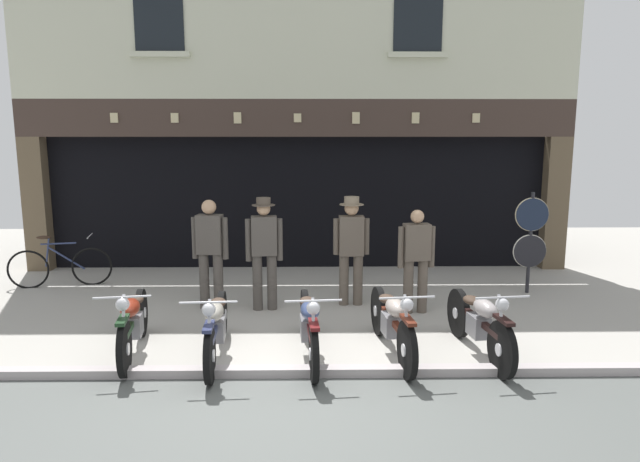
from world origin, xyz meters
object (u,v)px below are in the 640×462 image
(salesman_right, at_px, (351,245))
(advert_board_near, at_px, (180,174))
(salesman_left, at_px, (210,249))
(assistant_far_right, at_px, (416,257))
(tyre_sign_pole, at_px, (531,234))
(advert_board_far, at_px, (122,175))
(motorcycle_center_right, at_px, (392,321))
(leaning_bicycle, at_px, (60,266))
(motorcycle_right, at_px, (479,322))
(shopkeeper_center, at_px, (264,248))
(motorcycle_center, at_px, (309,324))
(motorcycle_left, at_px, (133,322))
(motorcycle_center_left, at_px, (216,325))

(salesman_right, xyz_separation_m, advert_board_near, (-3.21, 2.66, 0.91))
(advert_board_near, bearing_deg, salesman_left, -69.50)
(assistant_far_right, xyz_separation_m, tyre_sign_pole, (2.10, 1.04, 0.15))
(salesman_right, distance_m, advert_board_far, 5.18)
(motorcycle_center_right, relative_size, advert_board_near, 1.93)
(advert_board_far, height_order, leaning_bicycle, advert_board_far)
(motorcycle_center_right, distance_m, salesman_left, 3.19)
(motorcycle_right, bearing_deg, leaning_bicycle, -33.47)
(shopkeeper_center, relative_size, advert_board_far, 1.73)
(motorcycle_center, distance_m, salesman_right, 2.29)
(assistant_far_right, bearing_deg, advert_board_near, -42.76)
(tyre_sign_pole, bearing_deg, motorcycle_left, -155.63)
(motorcycle_center, distance_m, leaning_bicycle, 5.49)
(salesman_left, height_order, advert_board_near, advert_board_near)
(motorcycle_center_left, bearing_deg, motorcycle_left, -10.53)
(shopkeeper_center, relative_size, tyre_sign_pole, 1.01)
(motorcycle_right, relative_size, shopkeeper_center, 1.13)
(motorcycle_right, distance_m, assistant_far_right, 1.82)
(motorcycle_center_left, bearing_deg, tyre_sign_pole, -153.39)
(motorcycle_left, height_order, advert_board_near, advert_board_near)
(motorcycle_center_left, xyz_separation_m, shopkeeper_center, (0.43, 1.92, 0.54))
(shopkeeper_center, relative_size, advert_board_near, 1.63)
(motorcycle_center_right, xyz_separation_m, advert_board_near, (-3.57, 4.72, 1.45))
(advert_board_far, relative_size, leaning_bicycle, 0.58)
(motorcycle_right, bearing_deg, advert_board_near, -52.50)
(motorcycle_right, height_order, salesman_left, salesman_left)
(tyre_sign_pole, height_order, advert_board_far, advert_board_far)
(motorcycle_center_right, bearing_deg, motorcycle_right, 171.12)
(motorcycle_left, bearing_deg, motorcycle_right, 170.26)
(motorcycle_center_right, bearing_deg, shopkeeper_center, -53.53)
(salesman_left, relative_size, salesman_right, 0.99)
(assistant_far_right, height_order, advert_board_far, advert_board_far)
(motorcycle_center, relative_size, salesman_right, 1.20)
(motorcycle_center_left, xyz_separation_m, salesman_right, (1.76, 2.15, 0.55))
(motorcycle_right, xyz_separation_m, salesman_left, (-3.56, 1.94, 0.51))
(salesman_left, bearing_deg, motorcycle_center, 134.07)
(motorcycle_left, height_order, salesman_left, salesman_left)
(advert_board_far, bearing_deg, motorcycle_right, -39.61)
(motorcycle_center_left, xyz_separation_m, salesman_left, (-0.39, 1.97, 0.52))
(motorcycle_left, xyz_separation_m, advert_board_near, (-0.43, 4.68, 1.45))
(advert_board_near, bearing_deg, motorcycle_left, -84.80)
(tyre_sign_pole, relative_size, leaning_bicycle, 1.00)
(motorcycle_right, relative_size, advert_board_near, 1.84)
(assistant_far_right, distance_m, tyre_sign_pole, 2.35)
(advert_board_far, bearing_deg, leaning_bicycle, -114.59)
(salesman_right, height_order, assistant_far_right, salesman_right)
(motorcycle_center_left, bearing_deg, shopkeeper_center, -105.95)
(motorcycle_left, bearing_deg, salesman_right, -152.51)
(motorcycle_center, height_order, assistant_far_right, assistant_far_right)
(motorcycle_center_right, bearing_deg, motorcycle_center, -2.50)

